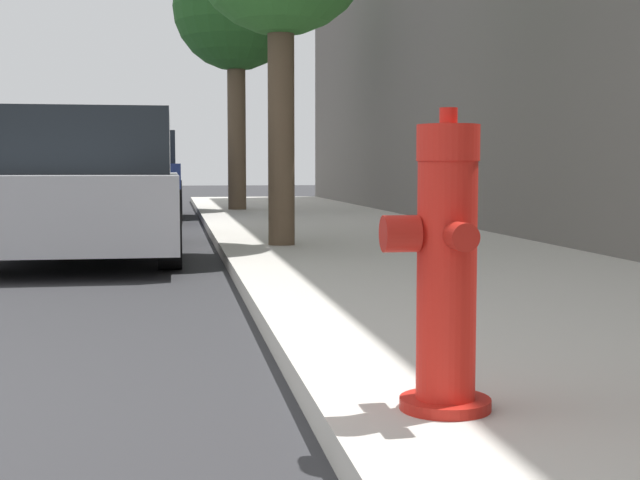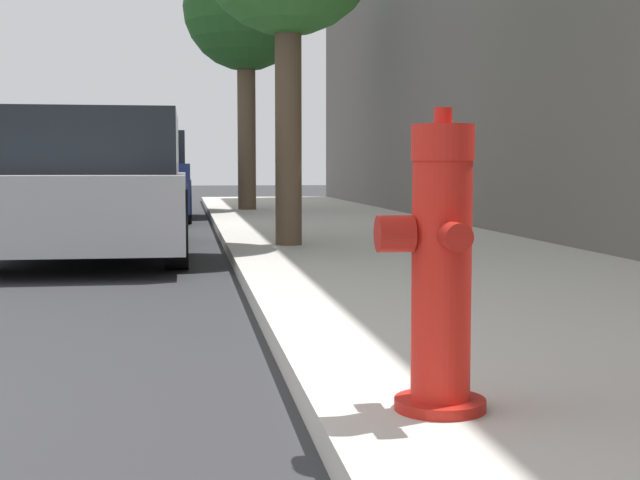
# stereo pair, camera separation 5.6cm
# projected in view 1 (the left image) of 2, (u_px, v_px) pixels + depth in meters

# --- Properties ---
(fire_hydrant) EXTENTS (0.34, 0.37, 0.93)m
(fire_hydrant) POSITION_uv_depth(u_px,v_px,m) (445.00, 270.00, 2.73)
(fire_hydrant) COLOR red
(fire_hydrant) RESTS_ON sidewalk_slab
(parked_car_near) EXTENTS (1.83, 4.50, 1.37)m
(parked_car_near) POSITION_uv_depth(u_px,v_px,m) (85.00, 187.00, 8.65)
(parked_car_near) COLOR #B7B7BC
(parked_car_near) RESTS_ON ground_plane
(parked_car_mid) EXTENTS (1.84, 4.28, 1.42)m
(parked_car_mid) POSITION_uv_depth(u_px,v_px,m) (125.00, 178.00, 14.63)
(parked_car_mid) COLOR navy
(parked_car_mid) RESTS_ON ground_plane
(street_tree_far) EXTENTS (2.21, 2.21, 4.66)m
(street_tree_far) POSITION_uv_depth(u_px,v_px,m) (236.00, 11.00, 15.65)
(street_tree_far) COLOR brown
(street_tree_far) RESTS_ON sidewalk_slab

